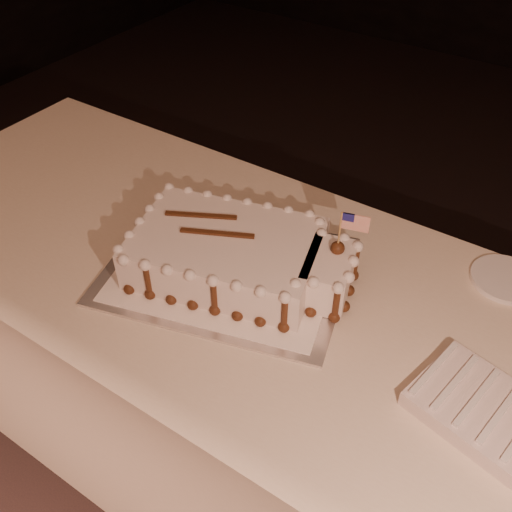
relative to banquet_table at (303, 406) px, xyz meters
The scene contains 6 objects.
banquet_table is the anchor object (origin of this frame).
cake_board 0.44m from the banquet_table, behind, with size 0.54×0.41×0.01m, color beige.
doily 0.44m from the banquet_table, behind, with size 0.48×0.37×0.00m, color white.
sheet_cake 0.47m from the banquet_table, behind, with size 0.53×0.38×0.20m.
napkin_stack 0.56m from the banquet_table, ahead, with size 0.28×0.23×0.04m.
side_plate 0.59m from the banquet_table, 43.79° to the left, with size 0.16×0.16×0.01m, color silver.
Camera 1 is at (0.37, -0.18, 1.65)m, focal length 40.00 mm.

